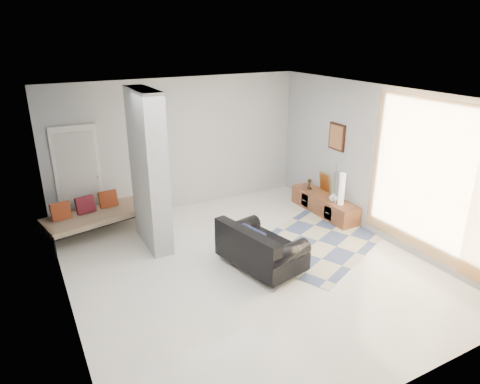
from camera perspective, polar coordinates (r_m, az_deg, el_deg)
floor at (r=7.20m, az=1.13°, el=-10.01°), size 6.00×6.00×0.00m
ceiling at (r=6.25m, az=1.32°, el=12.62°), size 6.00×6.00×0.00m
wall_back at (r=9.20m, az=-8.05°, el=6.22°), size 6.00×0.00×6.00m
wall_front at (r=4.50m, az=20.75°, el=-11.35°), size 6.00×0.00×6.00m
wall_left at (r=5.85m, az=-23.00°, el=-4.00°), size 0.00×6.00×6.00m
wall_right at (r=8.24m, az=18.16°, el=3.63°), size 0.00×6.00×6.00m
partition_column at (r=7.60m, az=-12.07°, el=2.81°), size 0.35×1.20×2.80m
hallway_door at (r=8.81m, az=-20.71°, el=1.79°), size 0.85×0.06×2.04m
curtain at (r=7.46m, az=24.03°, el=1.48°), size 0.00×2.55×2.55m
wall_art at (r=8.98m, az=12.80°, el=7.18°), size 0.04×0.45×0.55m
media_console at (r=9.29m, az=11.15°, el=-1.61°), size 0.45×1.76×0.80m
loveseat at (r=7.03m, az=2.48°, el=-7.48°), size 1.11×1.58×0.76m
daybed at (r=8.58m, az=-18.56°, el=-2.82°), size 2.12×1.24×0.77m
area_rug at (r=8.14m, az=10.35°, el=-6.44°), size 3.22×2.76×0.01m
cylinder_lamp at (r=8.73m, az=13.41°, el=0.39°), size 0.12×0.12×0.65m
bronze_figurine at (r=9.50m, az=9.25°, el=1.03°), size 0.12×0.12×0.23m
vase at (r=8.91m, az=12.38°, el=-0.64°), size 0.22×0.22×0.20m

